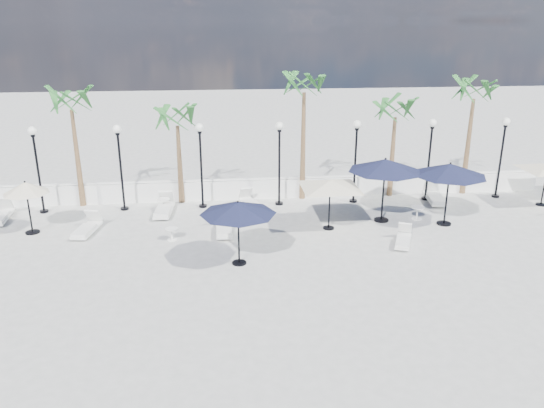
{
  "coord_description": "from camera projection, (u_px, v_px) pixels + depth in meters",
  "views": [
    {
      "loc": [
        -2.7,
        -16.51,
        8.04
      ],
      "look_at": [
        -0.77,
        2.27,
        1.5
      ],
      "focal_mm": 35.0,
      "sensor_mm": 36.0,
      "label": 1
    }
  ],
  "objects": [
    {
      "name": "lounger_2",
      "position": [
        87.0,
        228.0,
        21.09
      ],
      "size": [
        0.93,
        1.95,
        0.7
      ],
      "rotation": [
        0.0,
        0.0,
        -0.18
      ],
      "color": "silver",
      "rests_on": "ground"
    },
    {
      "name": "parasol_navy_left",
      "position": [
        238.0,
        208.0,
        17.87
      ],
      "size": [
        2.63,
        2.63,
        2.32
      ],
      "color": "black",
      "rests_on": "ground"
    },
    {
      "name": "side_table_2",
      "position": [
        417.0,
        212.0,
        22.6
      ],
      "size": [
        0.57,
        0.57,
        0.55
      ],
      "color": "silver",
      "rests_on": "ground"
    },
    {
      "name": "lounger_3",
      "position": [
        250.0,
        203.0,
        24.05
      ],
      "size": [
        1.02,
        1.93,
        0.69
      ],
      "rotation": [
        0.0,
        0.0,
        0.24
      ],
      "color": "silver",
      "rests_on": "ground"
    },
    {
      "name": "parasol_navy_mid",
      "position": [
        385.0,
        166.0,
        21.73
      ],
      "size": [
        3.07,
        3.07,
        2.75
      ],
      "color": "black",
      "rests_on": "ground"
    },
    {
      "name": "lounger_6",
      "position": [
        403.0,
        239.0,
        20.06
      ],
      "size": [
        1.11,
        1.71,
        0.61
      ],
      "rotation": [
        0.0,
        0.0,
        -0.4
      ],
      "color": "silver",
      "rests_on": "ground"
    },
    {
      "name": "parasol_navy_right",
      "position": [
        450.0,
        170.0,
        21.35
      ],
      "size": [
        2.98,
        2.98,
        2.67
      ],
      "color": "black",
      "rests_on": "ground"
    },
    {
      "name": "lounger_1",
      "position": [
        164.0,
        208.0,
        23.22
      ],
      "size": [
        0.8,
        2.09,
        0.77
      ],
      "rotation": [
        0.0,
        0.0,
        -0.06
      ],
      "color": "silver",
      "rests_on": "ground"
    },
    {
      "name": "side_table_0",
      "position": [
        172.0,
        233.0,
        20.44
      ],
      "size": [
        0.5,
        0.5,
        0.48
      ],
      "color": "silver",
      "rests_on": "ground"
    },
    {
      "name": "lounger_0",
      "position": [
        0.0,
        215.0,
        22.42
      ],
      "size": [
        0.83,
        2.04,
        0.74
      ],
      "rotation": [
        0.0,
        0.0,
        0.09
      ],
      "color": "silver",
      "rests_on": "ground"
    },
    {
      "name": "side_table_1",
      "position": [
        164.0,
        203.0,
        23.62
      ],
      "size": [
        0.56,
        0.56,
        0.54
      ],
      "color": "silver",
      "rests_on": "ground"
    },
    {
      "name": "lamppost_0",
      "position": [
        36.0,
        158.0,
        22.69
      ],
      "size": [
        0.36,
        0.36,
        3.84
      ],
      "color": "black",
      "rests_on": "ground"
    },
    {
      "name": "parasol_cream_sq_a",
      "position": [
        330.0,
        181.0,
        20.99
      ],
      "size": [
        4.5,
        4.5,
        2.21
      ],
      "color": "black",
      "rests_on": "ground"
    },
    {
      "name": "lamppost_4",
      "position": [
        356.0,
        150.0,
        24.04
      ],
      "size": [
        0.36,
        0.36,
        3.84
      ],
      "color": "black",
      "rests_on": "ground"
    },
    {
      "name": "palm_2",
      "position": [
        304.0,
        90.0,
        23.71
      ],
      "size": [
        2.6,
        2.6,
        6.1
      ],
      "color": "brown",
      "rests_on": "ground"
    },
    {
      "name": "lounger_5",
      "position": [
        434.0,
        196.0,
        24.8
      ],
      "size": [
        1.0,
        2.2,
        0.8
      ],
      "rotation": [
        0.0,
        0.0,
        -0.15
      ],
      "color": "silver",
      "rests_on": "ground"
    },
    {
      "name": "lamppost_3",
      "position": [
        279.0,
        152.0,
        23.7
      ],
      "size": [
        0.36,
        0.36,
        3.84
      ],
      "color": "black",
      "rests_on": "ground"
    },
    {
      "name": "palm_1",
      "position": [
        177.0,
        122.0,
        23.61
      ],
      "size": [
        2.6,
        2.6,
        4.7
      ],
      "color": "brown",
      "rests_on": "ground"
    },
    {
      "name": "lamppost_6",
      "position": [
        503.0,
        146.0,
        24.72
      ],
      "size": [
        0.36,
        0.36,
        3.84
      ],
      "color": "black",
      "rests_on": "ground"
    },
    {
      "name": "palm_4",
      "position": [
        474.0,
        96.0,
        24.61
      ],
      "size": [
        2.6,
        2.6,
        5.7
      ],
      "color": "brown",
      "rests_on": "ground"
    },
    {
      "name": "palm_3",
      "position": [
        395.0,
        114.0,
        24.51
      ],
      "size": [
        2.6,
        2.6,
        4.9
      ],
      "color": "brown",
      "rests_on": "ground"
    },
    {
      "name": "lamppost_2",
      "position": [
        201.0,
        154.0,
        23.36
      ],
      "size": [
        0.36,
        0.36,
        3.84
      ],
      "color": "black",
      "rests_on": "ground"
    },
    {
      "name": "ground",
      "position": [
        301.0,
        265.0,
        18.41
      ],
      "size": [
        100.0,
        100.0,
        0.0
      ],
      "primitive_type": "plane",
      "color": "#9B9B96",
      "rests_on": "ground"
    },
    {
      "name": "lamppost_1",
      "position": [
        120.0,
        156.0,
        23.02
      ],
      "size": [
        0.36,
        0.36,
        3.84
      ],
      "color": "black",
      "rests_on": "ground"
    },
    {
      "name": "palm_0",
      "position": [
        71.0,
        106.0,
        22.91
      ],
      "size": [
        2.6,
        2.6,
        5.5
      ],
      "color": "brown",
      "rests_on": "ground"
    },
    {
      "name": "parasol_cream_small",
      "position": [
        26.0,
        189.0,
        20.61
      ],
      "size": [
        1.77,
        1.77,
        2.18
      ],
      "color": "black",
      "rests_on": "ground"
    },
    {
      "name": "balustrade",
      "position": [
        277.0,
        188.0,
        25.3
      ],
      "size": [
        26.0,
        0.3,
        1.01
      ],
      "color": "white",
      "rests_on": "ground"
    },
    {
      "name": "lounger_4",
      "position": [
        224.0,
        227.0,
        21.16
      ],
      "size": [
        0.63,
        1.92,
        0.72
      ],
      "rotation": [
        0.0,
        0.0,
        -0.0
      ],
      "color": "silver",
      "rests_on": "ground"
    },
    {
      "name": "lamppost_5",
      "position": [
        430.0,
        148.0,
        24.38
      ],
      "size": [
        0.36,
        0.36,
        3.84
      ],
      "color": "black",
      "rests_on": "ground"
    }
  ]
}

